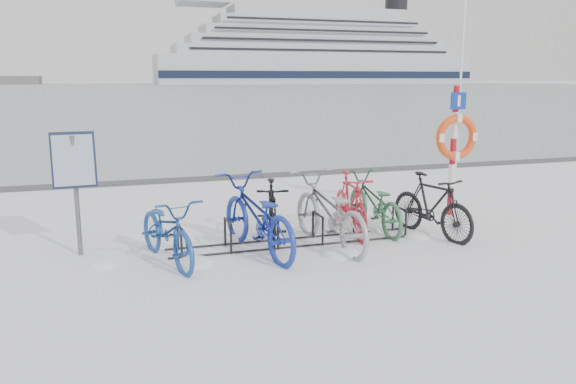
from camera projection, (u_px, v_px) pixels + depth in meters
The scene contains 15 objects.
ground at pixel (296, 243), 8.79m from camera, with size 900.00×900.00×0.00m, color white.
ice_sheet at pixel (117, 88), 153.57m from camera, with size 400.00×298.00×0.02m, color #98A4AC.
quay_edge at pixel (223, 178), 14.29m from camera, with size 400.00×0.25×0.10m, color #3F3F42.
bike_rack at pixel (296, 232), 8.75m from camera, with size 4.00×0.48×0.46m.
info_board at pixel (74, 167), 7.94m from camera, with size 0.62×0.27×1.80m.
lifebuoy_station at pixel (456, 137), 10.31m from camera, with size 0.84×0.23×4.38m.
cruise_ferry at pixel (315, 55), 249.59m from camera, with size 141.77×26.73×46.58m.
bike_0 at pixel (167, 227), 7.82m from camera, with size 0.66×1.89×0.99m, color navy.
bike_1 at pixel (256, 214), 8.24m from camera, with size 0.77×2.22×1.16m, color #182D97.
bike_2 at pixel (272, 211), 8.74m from camera, with size 0.48×1.68×1.01m, color black.
bike_3 at pixel (329, 209), 8.57m from camera, with size 0.76×2.19×1.15m, color #919497.
bike_4 at pixel (351, 202), 9.27m from camera, with size 0.50×1.76×1.06m, color red.
bike_5 at pixel (374, 200), 9.53m from camera, with size 0.67×1.91×1.00m, color #2F6B42.
bike_6 at pixel (432, 204), 9.14m from camera, with size 0.50×1.76×1.06m, color black.
snow_drifts at pixel (316, 244), 8.72m from camera, with size 6.32×1.92×0.20m.
Camera 1 is at (-2.68, -8.02, 2.54)m, focal length 35.00 mm.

